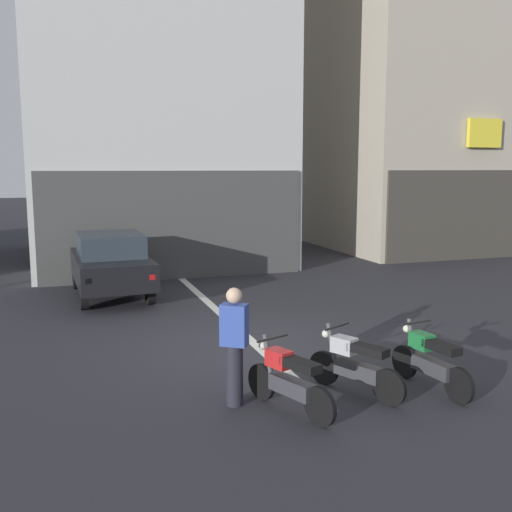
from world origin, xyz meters
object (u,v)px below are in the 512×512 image
object	(u,v)px
motorcycle_red_row_leftmost	(289,379)
motorcycle_silver_row_left_mid	(354,364)
person_by_motorcycles	(234,346)
motorcycle_green_row_centre	(430,360)
car_black_crossing_near	(110,262)

from	to	relation	value
motorcycle_red_row_leftmost	motorcycle_silver_row_left_mid	world-z (taller)	same
person_by_motorcycles	motorcycle_green_row_centre	bearing A→B (deg)	-7.52
car_black_crossing_near	person_by_motorcycles	bearing A→B (deg)	-82.47
motorcycle_green_row_centre	car_black_crossing_near	bearing A→B (deg)	115.87
motorcycle_silver_row_left_mid	motorcycle_green_row_centre	size ratio (longest dim) A/B	0.92
motorcycle_silver_row_left_mid	motorcycle_green_row_centre	xyz separation A→B (m)	(1.15, -0.20, 0.00)
car_black_crossing_near	motorcycle_red_row_leftmost	xyz separation A→B (m)	(1.65, -8.19, -0.43)
motorcycle_green_row_centre	person_by_motorcycles	world-z (taller)	person_by_motorcycles
car_black_crossing_near	motorcycle_red_row_leftmost	bearing A→B (deg)	-78.62
motorcycle_red_row_leftmost	person_by_motorcycles	world-z (taller)	person_by_motorcycles
motorcycle_silver_row_left_mid	person_by_motorcycles	size ratio (longest dim) A/B	0.91
motorcycle_silver_row_left_mid	motorcycle_red_row_leftmost	bearing A→B (deg)	-166.55
motorcycle_silver_row_left_mid	person_by_motorcycles	world-z (taller)	person_by_motorcycles
motorcycle_green_row_centre	person_by_motorcycles	xyz separation A→B (m)	(-2.92, 0.38, 0.40)
motorcycle_red_row_leftmost	motorcycle_silver_row_left_mid	xyz separation A→B (m)	(1.14, 0.27, 0.00)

